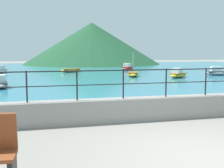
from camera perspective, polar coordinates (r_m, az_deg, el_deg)
The scene contains 11 objects.
ground_plane at distance 6.34m, azimuth 17.10°, elevation -13.46°, with size 120.00×120.00×0.00m, color gray.
promenade_wall at distance 9.03m, azimuth 6.58°, elevation -4.92°, with size 20.00×0.56×0.70m, color gray.
railing at distance 8.89m, azimuth 6.66°, elevation 1.16°, with size 18.44×0.04×0.90m.
lake_water at distance 31.14m, azimuth -8.32°, elevation 2.59°, with size 64.00×44.32×0.06m, color teal.
hill_main at distance 48.10m, azimuth -4.07°, elevation 8.10°, with size 22.76×22.76×6.92m, color #1E4C2D.
boat_1 at distance 23.38m, azimuth 13.09°, elevation 1.93°, with size 2.37×2.12×0.76m.
boat_2 at distance 28.98m, azimuth -8.23°, elevation 2.75°, with size 2.47×1.72×0.36m.
boat_3 at distance 31.94m, azimuth 3.22°, elevation 3.28°, with size 2.21×2.31×0.76m.
boat_4 at distance 23.91m, azimuth 4.24°, elevation 2.03°, with size 1.59×2.47×2.01m.
boat_5 at distance 17.56m, azimuth -21.56°, elevation 0.16°, with size 1.22×2.40×0.76m.
boat_6 at distance 26.72m, azimuth 20.44°, elevation 2.24°, with size 2.47×1.58×0.76m.
Camera 1 is at (-3.15, -5.07, 2.14)m, focal length 45.62 mm.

